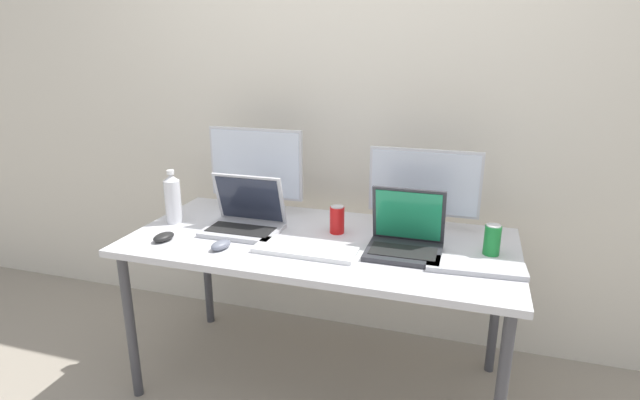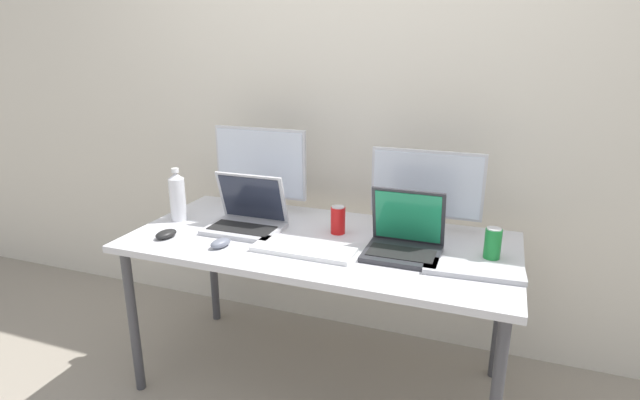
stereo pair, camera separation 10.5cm
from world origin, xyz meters
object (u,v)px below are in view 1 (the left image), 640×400
mouse_by_laptop (164,237)px  monitor_left (256,168)px  work_desk (320,252)px  laptop_silver (245,218)px  mouse_by_keyboard (221,245)px  keyboard_main (305,250)px  soda_can_by_laptop (337,220)px  soda_can_near_keyboard (492,240)px  water_bottle (172,199)px  monitor_center (424,187)px  laptop_secondary (405,238)px  keyboard_aux (476,267)px

mouse_by_laptop → monitor_left: bearing=78.5°
work_desk → mouse_by_laptop: size_ratio=15.92×
work_desk → laptop_silver: size_ratio=4.97×
mouse_by_keyboard → mouse_by_laptop: bearing=-165.6°
keyboard_main → soda_can_by_laptop: size_ratio=3.38×
work_desk → soda_can_near_keyboard: (0.72, 0.05, 0.12)m
soda_can_by_laptop → laptop_silver: bearing=-167.3°
laptop_silver → water_bottle: 0.38m
water_bottle → work_desk: bearing=0.3°
monitor_left → mouse_by_laptop: size_ratio=4.64×
mouse_by_laptop → soda_can_by_laptop: size_ratio=0.84×
monitor_center → laptop_silver: monitor_center is taller
work_desk → keyboard_main: bearing=-95.3°
keyboard_main → mouse_by_keyboard: 0.35m
laptop_secondary → keyboard_main: (-0.39, -0.14, -0.05)m
work_desk → monitor_left: monitor_left is taller
monitor_center → laptop_silver: (-0.77, -0.24, -0.15)m
work_desk → laptop_silver: 0.38m
mouse_by_laptop → mouse_by_keyboard: bearing=10.1°
monitor_left → soda_can_near_keyboard: monitor_left is taller
monitor_center → keyboard_main: size_ratio=1.17×
laptop_secondary → keyboard_aux: 0.30m
keyboard_aux → water_bottle: 1.40m
water_bottle → soda_can_by_laptop: size_ratio=2.05×
monitor_center → mouse_by_laptop: (-1.06, -0.47, -0.19)m
mouse_by_laptop → soda_can_by_laptop: 0.77m
laptop_silver → monitor_left: bearing=102.9°
mouse_by_keyboard → mouse_by_laptop: size_ratio=0.94×
monitor_center → mouse_by_keyboard: monitor_center is taller
keyboard_aux → mouse_by_keyboard: (-1.02, -0.11, 0.01)m
laptop_silver → soda_can_near_keyboard: bearing=2.3°
mouse_by_keyboard → laptop_secondary: bearing=32.5°
keyboard_main → soda_can_near_keyboard: soda_can_near_keyboard is taller
monitor_left → mouse_by_laptop: monitor_left is taller
keyboard_aux → soda_can_by_laptop: 0.65m
monitor_left → keyboard_main: size_ratio=1.15×
mouse_by_keyboard → soda_can_near_keyboard: soda_can_near_keyboard is taller
keyboard_aux → monitor_center: bearing=119.6°
soda_can_near_keyboard → mouse_by_laptop: bearing=-168.8°
monitor_left → soda_can_near_keyboard: size_ratio=3.89×
monitor_left → keyboard_main: 0.64m
keyboard_main → mouse_by_laptop: 0.63m
keyboard_aux → mouse_by_laptop: mouse_by_laptop is taller
monitor_left → soda_can_near_keyboard: (1.14, -0.23, -0.16)m
mouse_by_keyboard → mouse_by_laptop: mouse_by_keyboard is taller
water_bottle → mouse_by_keyboard: bearing=-31.6°
mouse_by_laptop → soda_can_by_laptop: (0.69, 0.32, 0.05)m
laptop_secondary → water_bottle: 1.11m
work_desk → mouse_by_keyboard: mouse_by_keyboard is taller
soda_can_near_keyboard → mouse_by_keyboard: bearing=-165.4°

